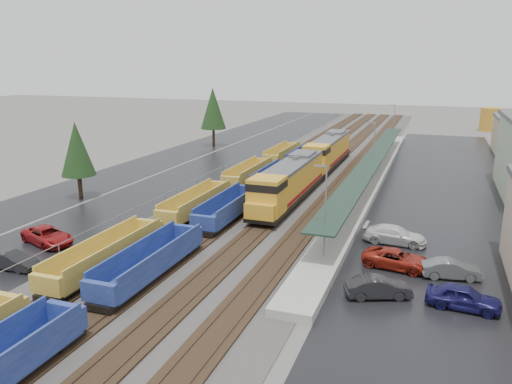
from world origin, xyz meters
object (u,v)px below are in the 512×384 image
at_px(parked_car_east_a, 378,288).
at_px(parked_car_east_d, 463,297).
at_px(storage_tank, 492,119).
at_px(locomotive_trail, 328,152).
at_px(parked_car_east_b, 397,259).
at_px(parked_car_east_e, 451,269).
at_px(parked_car_west_c, 48,236).
at_px(parked_car_east_c, 395,235).
at_px(parked_car_west_b, 11,260).
at_px(well_string_blue, 196,232).
at_px(well_string_yellow, 158,226).
at_px(locomotive_lead, 288,182).

distance_m(parked_car_east_a, parked_car_east_d, 5.39).
bearing_deg(storage_tank, locomotive_trail, -116.14).
height_order(parked_car_east_b, parked_car_east_e, parked_car_east_b).
bearing_deg(parked_car_west_c, parked_car_east_c, -50.98).
distance_m(parked_car_west_b, parked_car_east_a, 27.71).
distance_m(well_string_blue, storage_tank, 96.55).
bearing_deg(parked_car_east_e, parked_car_west_c, 87.03).
relative_size(storage_tank, parked_car_east_c, 0.98).
xyz_separation_m(well_string_yellow, parked_car_east_a, (20.29, -5.40, -0.39)).
xyz_separation_m(well_string_blue, parked_car_east_a, (16.29, -5.01, -0.41)).
distance_m(locomotive_trail, well_string_blue, 36.39).
relative_size(locomotive_trail, parked_car_west_c, 3.92).
relative_size(parked_car_west_c, parked_car_east_c, 1.00).
relative_size(locomotive_trail, well_string_blue, 0.24).
xyz_separation_m(storage_tank, parked_car_west_b, (-42.14, -101.13, -1.97)).
bearing_deg(well_string_blue, parked_car_east_d, -12.37).
xyz_separation_m(parked_car_east_d, parked_car_east_e, (-0.65, 4.78, -0.09)).
bearing_deg(parked_car_east_e, parked_car_east_a, 126.33).
relative_size(parked_car_west_b, parked_car_east_b, 0.81).
height_order(locomotive_trail, parked_car_east_c, locomotive_trail).
height_order(locomotive_lead, parked_car_east_e, locomotive_lead).
distance_m(well_string_yellow, well_string_blue, 4.02).
relative_size(well_string_blue, parked_car_west_b, 20.60).
bearing_deg(parked_car_east_b, parked_car_east_d, -130.12).
relative_size(parked_car_west_b, parked_car_west_c, 0.78).
xyz_separation_m(parked_car_east_b, parked_car_east_c, (-0.63, 5.55, 0.06)).
bearing_deg(parked_car_west_b, parked_car_east_c, -61.45).
bearing_deg(parked_car_east_d, well_string_blue, 82.26).
relative_size(well_string_yellow, well_string_blue, 1.04).
bearing_deg(parked_car_west_c, parked_car_east_b, -61.47).
xyz_separation_m(well_string_blue, parked_car_east_c, (16.43, 6.16, -0.35)).
bearing_deg(parked_car_east_e, parked_car_east_b, 71.17).
bearing_deg(parked_car_east_d, parked_car_west_b, 103.31).
bearing_deg(parked_car_east_c, parked_car_west_c, 112.56).
distance_m(locomotive_trail, parked_car_east_a, 42.99).
distance_m(parked_car_west_c, parked_car_east_a, 28.64).
height_order(locomotive_trail, parked_car_east_e, locomotive_trail).
bearing_deg(well_string_blue, locomotive_lead, 75.20).
xyz_separation_m(locomotive_lead, parked_car_east_d, (17.67, -19.89, -1.77)).
distance_m(parked_car_west_b, parked_car_east_d, 33.07).
bearing_deg(parked_car_east_d, well_string_yellow, 83.30).
relative_size(parked_car_east_c, parked_car_east_d, 1.17).
bearing_deg(parked_car_east_a, parked_car_east_c, -22.47).
bearing_deg(parked_car_east_e, parked_car_east_d, 177.29).
distance_m(locomotive_lead, parked_car_west_b, 29.12).
bearing_deg(parked_car_east_b, parked_car_east_a, -178.64).
relative_size(storage_tank, parked_car_east_e, 1.25).
height_order(locomotive_trail, parked_car_east_d, locomotive_trail).
bearing_deg(parked_car_east_d, parked_car_east_e, 12.38).
relative_size(locomotive_trail, parked_car_east_e, 5.01).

